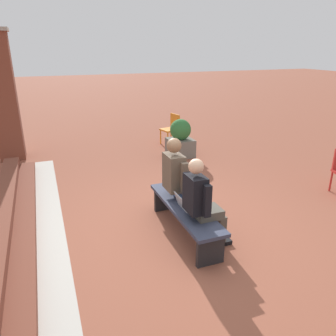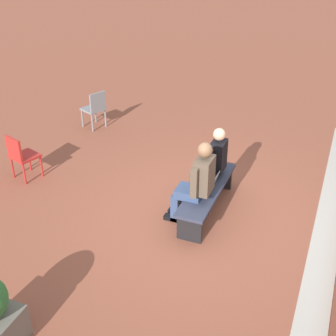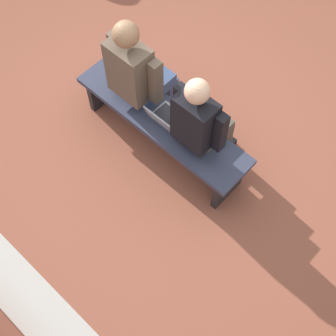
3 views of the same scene
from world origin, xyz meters
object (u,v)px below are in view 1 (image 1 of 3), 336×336
at_px(bench, 185,211).
at_px(person_student, 202,201).
at_px(planter, 180,139).
at_px(plastic_chair_mid_courtyard, 172,127).
at_px(person_adult, 180,179).
at_px(laptop, 186,205).

xyz_separation_m(bench, person_student, (-0.40, -0.06, 0.34)).
bearing_deg(planter, bench, 157.79).
bearing_deg(planter, plastic_chair_mid_courtyard, -10.80).
height_order(bench, plastic_chair_mid_courtyard, plastic_chair_mid_courtyard).
distance_m(bench, planter, 3.65).
bearing_deg(person_adult, laptop, 168.39).
bearing_deg(person_student, person_adult, -0.38).
bearing_deg(planter, person_student, 160.80).
relative_size(person_student, laptop, 4.03).
bearing_deg(bench, planter, -22.21).
distance_m(laptop, planter, 3.72).
relative_size(person_student, plastic_chair_mid_courtyard, 1.54).
bearing_deg(person_adult, planter, -23.25).
relative_size(bench, plastic_chair_mid_courtyard, 2.14).
bearing_deg(plastic_chair_mid_courtyard, bench, 160.47).
height_order(bench, laptop, laptop).
xyz_separation_m(bench, person_adult, (0.33, -0.07, 0.37)).
height_order(bench, person_student, person_student).
xyz_separation_m(laptop, planter, (3.45, -1.39, -0.06)).
relative_size(person_student, planter, 1.37).
bearing_deg(planter, person_adult, 156.75).
bearing_deg(bench, plastic_chair_mid_courtyard, -19.53).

